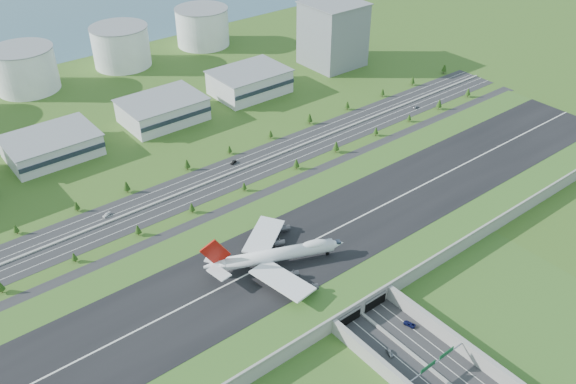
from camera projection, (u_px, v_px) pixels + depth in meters
ground at (296, 261)px, 325.09m from camera, size 1200.00×1200.00×0.00m
airfield_deck at (296, 255)px, 322.74m from camera, size 520.00×100.00×9.20m
underpass_road at (444, 374)px, 258.47m from camera, size 38.80×120.40×8.00m
sign_gantry_near at (437, 362)px, 259.36m from camera, size 38.70×0.70×9.80m
north_expressway at (202, 185)px, 386.89m from camera, size 560.00×36.00×0.12m
tree_row at (237, 165)px, 398.51m from camera, size 507.37×48.61×8.25m
hangar_mid_a at (52, 146)px, 413.60m from camera, size 58.00×42.00×15.00m
hangar_mid_b at (163, 110)px, 456.94m from camera, size 58.00×42.00×17.00m
hangar_mid_c at (250, 82)px, 497.70m from camera, size 58.00×42.00×19.00m
office_tower at (333, 34)px, 540.00m from camera, size 46.00×46.00×55.00m
fuel_tank_b at (25, 70)px, 499.05m from camera, size 50.00×50.00×35.00m
fuel_tank_c at (121, 47)px, 542.95m from camera, size 50.00×50.00×35.00m
fuel_tank_d at (202, 27)px, 586.85m from camera, size 50.00×50.00×35.00m
bay_water at (8, 28)px, 637.49m from camera, size 1200.00×260.00×0.06m
boeing_747 at (275, 255)px, 306.96m from camera, size 70.18×64.99×22.99m
car_0 at (390, 353)px, 271.52m from camera, size 3.48×5.30×1.68m
car_2 at (409, 324)px, 285.99m from camera, size 4.06×6.40×1.64m
car_5 at (233, 162)px, 408.50m from camera, size 5.49×3.52×1.71m
car_6 at (416, 107)px, 478.69m from camera, size 5.80×3.35×1.52m
car_7 at (106, 215)px, 358.69m from camera, size 5.92×4.21×1.59m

